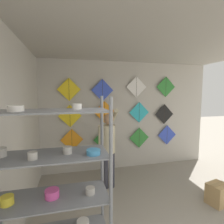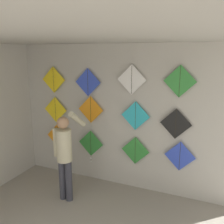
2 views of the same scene
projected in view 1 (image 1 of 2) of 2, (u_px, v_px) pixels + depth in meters
The scene contains 18 objects.
back_panel at pixel (122, 116), 4.62m from camera, with size 4.89×0.06×2.80m, color #BCB7AD.
left_panel at pixel (12, 138), 2.29m from camera, with size 0.06×4.54×2.80m, color #BCB7AD.
ceiling_slab at pixel (158, 38), 2.63m from camera, with size 4.89×4.54×0.04m, color #A8A399.
shelf_rack at pixel (52, 202), 1.48m from camera, with size 0.97×0.42×1.96m.
shopkeeper at pixel (108, 144), 3.63m from camera, with size 0.43×0.58×1.68m.
cardboard_box at pixel (218, 194), 3.14m from camera, with size 0.39×0.36×0.38m.
kite_0 at pixel (72, 140), 4.28m from camera, with size 0.55×0.01×0.55m.
kite_1 at pixel (104, 141), 4.48m from camera, with size 0.55×0.04×0.69m.
kite_2 at pixel (139, 138), 4.70m from camera, with size 0.55×0.01×0.55m.
kite_3 at pixel (167, 135), 4.90m from camera, with size 0.55×0.01×0.55m.
kite_4 at pixel (70, 116), 4.21m from camera, with size 0.55×0.01×0.55m.
kite_5 at pixel (105, 112), 4.40m from camera, with size 0.55×0.01×0.55m.
kite_6 at pixel (139, 112), 4.63m from camera, with size 0.55×0.01×0.55m.
kite_7 at pixel (164, 114), 4.81m from camera, with size 0.55×0.01×0.55m.
kite_8 at pixel (69, 89), 4.14m from camera, with size 0.55×0.01×0.55m.
kite_9 at pixel (102, 90), 4.33m from camera, with size 0.55×0.01×0.55m.
kite_10 at pixel (136, 87), 4.54m from camera, with size 0.55×0.01×0.55m.
kite_11 at pixel (166, 87), 4.74m from camera, with size 0.55×0.01×0.55m.
Camera 1 is at (-1.33, -0.62, 1.98)m, focal length 28.00 mm.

